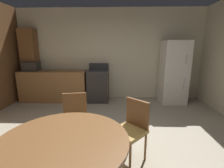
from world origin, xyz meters
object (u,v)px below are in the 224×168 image
Objects in this scene: oven_range at (98,85)px; microwave at (31,66)px; refrigerator at (174,72)px; chair_north at (75,117)px; dining_table at (64,153)px; chair_northeast at (132,127)px.

microwave is (-1.96, -0.00, 0.56)m from oven_range.
refrigerator reaches higher than chair_north.
refrigerator is 3.89m from dining_table.
oven_range is 2.68m from chair_northeast.
microwave is 0.51× the size of chair_northeast.
dining_table is 1.04m from chair_northeast.
oven_range is 3.32m from dining_table.
microwave reaches higher than chair_northeast.
oven_range is 1.26× the size of chair_north.
microwave is at bearing -89.35° from chair_northeast.
refrigerator is at bearing -1.42° from oven_range.
microwave is 0.51× the size of chair_north.
microwave is (-4.13, 0.05, 0.15)m from refrigerator.
chair_north is at bearing 99.21° from dining_table.
dining_table is at bearing 0.00° from chair_northeast.
refrigerator is at bearing -165.23° from chair_northeast.
oven_range is 2.04m from microwave.
dining_table is at bearing 0.00° from chair_north.
refrigerator is at bearing -0.70° from microwave.
dining_table is at bearing -58.71° from microwave.
refrigerator is 2.90m from chair_northeast.
chair_north is at bearing -51.11° from microwave.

